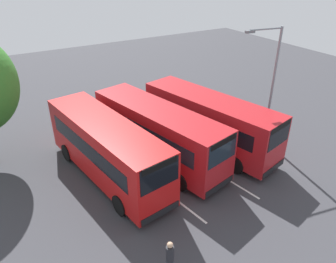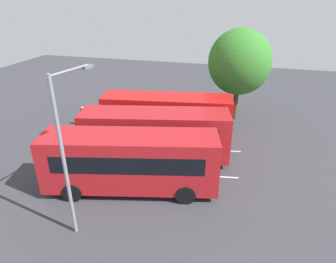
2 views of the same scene
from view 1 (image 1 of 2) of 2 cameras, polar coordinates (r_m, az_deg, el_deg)
ground_plane at (r=19.99m, az=-1.33°, el=-5.11°), size 61.43×61.43×0.00m
bus_far_left at (r=17.91m, az=-10.76°, el=-2.88°), size 9.78×3.76×3.44m
bus_center_left at (r=19.14m, az=-1.71°, el=-0.15°), size 9.82×4.38×3.44m
bus_center_right at (r=20.67m, az=7.35°, el=1.90°), size 9.82×4.49×3.44m
pedestrian at (r=13.13m, az=0.35°, el=-21.19°), size 0.42×0.42×1.79m
street_lamp at (r=21.16m, az=17.64°, el=8.71°), size 0.65×2.45×7.57m
lane_stripe_outer_left at (r=19.36m, az=-5.75°, el=-6.51°), size 11.56×1.99×0.01m
lane_stripe_inner_left at (r=20.74m, az=2.78°, el=-3.76°), size 11.56×1.99×0.01m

